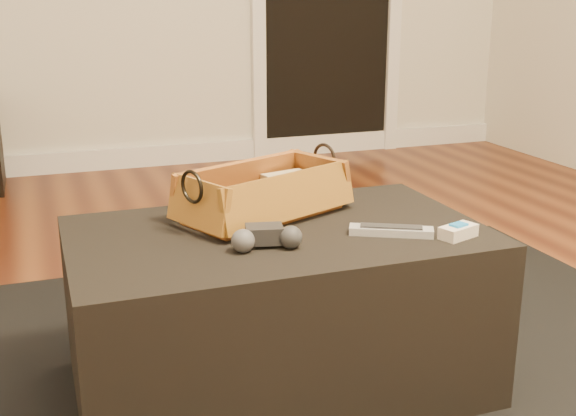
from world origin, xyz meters
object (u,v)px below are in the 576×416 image
object	(u,v)px
game_controller	(266,237)
cream_gadget	(458,231)
ottoman	(278,309)
silver_remote	(391,231)
wicker_basket	(264,196)
tv_remote	(262,208)

from	to	relation	value
game_controller	cream_gadget	bearing A→B (deg)	-10.34
ottoman	silver_remote	world-z (taller)	silver_remote
wicker_basket	tv_remote	bearing A→B (deg)	-119.00
wicker_basket	cream_gadget	world-z (taller)	wicker_basket
silver_remote	ottoman	bearing A→B (deg)	153.13
cream_gadget	tv_remote	bearing A→B (deg)	142.69
silver_remote	tv_remote	bearing A→B (deg)	138.12
tv_remote	silver_remote	size ratio (longest dim) A/B	1.21
wicker_basket	game_controller	size ratio (longest dim) A/B	3.02
wicker_basket	silver_remote	size ratio (longest dim) A/B	2.56
tv_remote	game_controller	distance (m)	0.22
tv_remote	game_controller	size ratio (longest dim) A/B	1.43
silver_remote	cream_gadget	bearing A→B (deg)	-27.39
ottoman	silver_remote	distance (m)	0.35
tv_remote	cream_gadget	distance (m)	0.49
wicker_basket	game_controller	world-z (taller)	wicker_basket
tv_remote	game_controller	xyz separation A→B (m)	(-0.06, -0.22, -0.00)
tv_remote	wicker_basket	xyz separation A→B (m)	(0.01, 0.02, 0.02)
ottoman	wicker_basket	xyz separation A→B (m)	(0.01, 0.13, 0.26)
ottoman	game_controller	world-z (taller)	game_controller
ottoman	tv_remote	distance (m)	0.26
game_controller	tv_remote	bearing A→B (deg)	74.81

